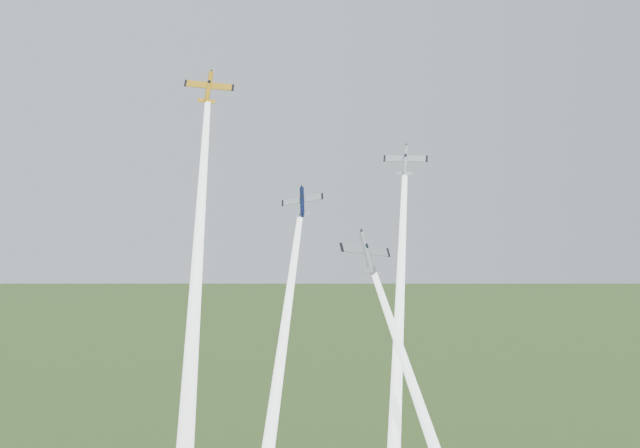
{
  "coord_description": "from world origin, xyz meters",
  "views": [
    {
      "loc": [
        -23.99,
        -126.24,
        94.46
      ],
      "look_at": [
        0.0,
        -6.0,
        92.0
      ],
      "focal_mm": 45.0,
      "sensor_mm": 36.0,
      "label": 1
    }
  ],
  "objects_px": {
    "plane_yellow": "(209,87)",
    "plane_navy": "(302,202)",
    "plane_silver_right": "(405,161)",
    "plane_silver_low": "(367,253)"
  },
  "relations": [
    {
      "from": "plane_yellow",
      "to": "plane_silver_right",
      "type": "height_order",
      "value": "plane_yellow"
    },
    {
      "from": "plane_yellow",
      "to": "plane_navy",
      "type": "bearing_deg",
      "value": 12.49
    },
    {
      "from": "plane_silver_low",
      "to": "plane_yellow",
      "type": "bearing_deg",
      "value": 128.05
    },
    {
      "from": "plane_yellow",
      "to": "plane_navy",
      "type": "distance_m",
      "value": 23.51
    },
    {
      "from": "plane_navy",
      "to": "plane_silver_low",
      "type": "xyz_separation_m",
      "value": [
        7.03,
        -14.86,
        -7.61
      ]
    },
    {
      "from": "plane_navy",
      "to": "plane_silver_low",
      "type": "distance_m",
      "value": 18.12
    },
    {
      "from": "plane_navy",
      "to": "plane_yellow",
      "type": "bearing_deg",
      "value": -153.96
    },
    {
      "from": "plane_navy",
      "to": "plane_silver_low",
      "type": "relative_size",
      "value": 0.81
    },
    {
      "from": "plane_yellow",
      "to": "plane_silver_low",
      "type": "xyz_separation_m",
      "value": [
        22.13,
        -13.93,
        -25.6
      ]
    },
    {
      "from": "plane_silver_low",
      "to": "plane_silver_right",
      "type": "bearing_deg",
      "value": 36.86
    }
  ]
}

